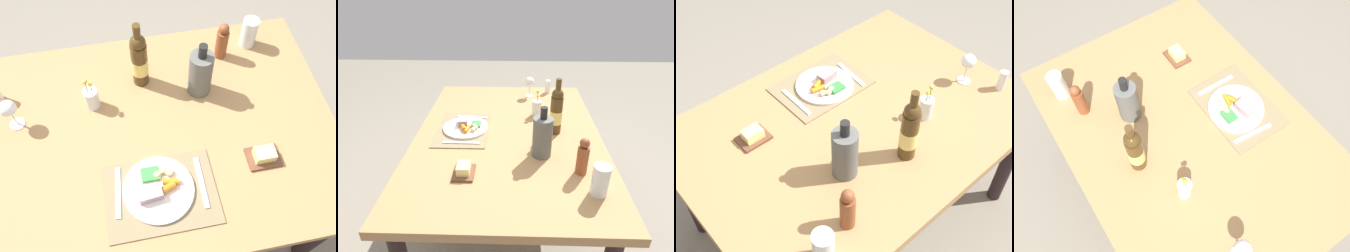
{
  "view_description": "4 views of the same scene",
  "coord_description": "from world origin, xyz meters",
  "views": [
    {
      "loc": [
        -0.1,
        -0.77,
        2.03
      ],
      "look_at": [
        0.05,
        -0.0,
        0.75
      ],
      "focal_mm": 39.3,
      "sensor_mm": 36.0,
      "label": 1
    },
    {
      "loc": [
        1.49,
        0.03,
        1.58
      ],
      "look_at": [
        -0.04,
        -0.01,
        0.75
      ],
      "focal_mm": 31.09,
      "sensor_mm": 36.0,
      "label": 2
    },
    {
      "loc": [
        0.9,
        0.94,
        2.04
      ],
      "look_at": [
        0.09,
        0.03,
        0.77
      ],
      "focal_mm": 45.67,
      "sensor_mm": 36.0,
      "label": 3
    },
    {
      "loc": [
        -0.6,
        0.43,
        2.09
      ],
      "look_at": [
        0.02,
        0.02,
        0.74
      ],
      "focal_mm": 35.35,
      "sensor_mm": 36.0,
      "label": 4
    }
  ],
  "objects": [
    {
      "name": "pepper_mill",
      "position": [
        0.37,
        0.36,
        0.81
      ],
      "size": [
        0.06,
        0.06,
        0.19
      ],
      "color": "brown",
      "rests_on": "dining_table"
    },
    {
      "name": "salt_shaker",
      "position": [
        -0.65,
        0.29,
        0.77
      ],
      "size": [
        0.04,
        0.04,
        0.1
      ],
      "primitive_type": "cylinder",
      "color": "white",
      "rests_on": "dining_table"
    },
    {
      "name": "cooler_bottle",
      "position": [
        0.22,
        0.18,
        0.83
      ],
      "size": [
        0.1,
        0.1,
        0.27
      ],
      "color": "#5B5C57",
      "rests_on": "dining_table"
    },
    {
      "name": "wine_bottle",
      "position": [
        -0.02,
        0.28,
        0.86
      ],
      "size": [
        0.07,
        0.07,
        0.33
      ],
      "color": "#4A3316",
      "rests_on": "dining_table"
    },
    {
      "name": "butter_dish",
      "position": [
        0.39,
        -0.2,
        0.74
      ],
      "size": [
        0.13,
        0.1,
        0.05
      ],
      "color": "brown",
      "rests_on": "dining_table"
    },
    {
      "name": "fork",
      "position": [
        -0.19,
        -0.24,
        0.73
      ],
      "size": [
        0.04,
        0.2,
        0.0
      ],
      "primitive_type": "cube",
      "rotation": [
        0.0,
        0.0,
        -0.1
      ],
      "color": "silver",
      "rests_on": "placemat"
    },
    {
      "name": "flower_vase",
      "position": [
        -0.24,
        0.18,
        0.77
      ],
      "size": [
        0.06,
        0.06,
        0.17
      ],
      "color": "silver",
      "rests_on": "dining_table"
    },
    {
      "name": "dining_table",
      "position": [
        0.0,
        0.0,
        0.64
      ],
      "size": [
        1.51,
        1.08,
        0.72
      ],
      "color": "#A57B4D",
      "rests_on": "ground_plane"
    },
    {
      "name": "wine_glass",
      "position": [
        -0.57,
        0.15,
        0.83
      ],
      "size": [
        0.07,
        0.07,
        0.15
      ],
      "color": "white",
      "rests_on": "dining_table"
    },
    {
      "name": "placemat",
      "position": [
        -0.03,
        -0.27,
        0.72
      ],
      "size": [
        0.42,
        0.3,
        0.01
      ],
      "primitive_type": "cube",
      "color": "#847351",
      "rests_on": "dining_table"
    },
    {
      "name": "water_tumbler",
      "position": [
        0.51,
        0.4,
        0.78
      ],
      "size": [
        0.07,
        0.07,
        0.15
      ],
      "color": "silver",
      "rests_on": "dining_table"
    },
    {
      "name": "ground_plane",
      "position": [
        0.0,
        0.0,
        0.0
      ],
      "size": [
        8.0,
        8.0,
        0.0
      ],
      "primitive_type": "plane",
      "color": "gray"
    },
    {
      "name": "knife",
      "position": [
        0.13,
        -0.26,
        0.73
      ],
      "size": [
        0.02,
        0.21,
        0.0
      ],
      "primitive_type": "cube",
      "rotation": [
        0.0,
        0.0,
        -0.02
      ],
      "color": "silver",
      "rests_on": "placemat"
    },
    {
      "name": "dinner_plate",
      "position": [
        -0.04,
        -0.25,
        0.74
      ],
      "size": [
        0.27,
        0.27,
        0.05
      ],
      "color": "white",
      "rests_on": "placemat"
    }
  ]
}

